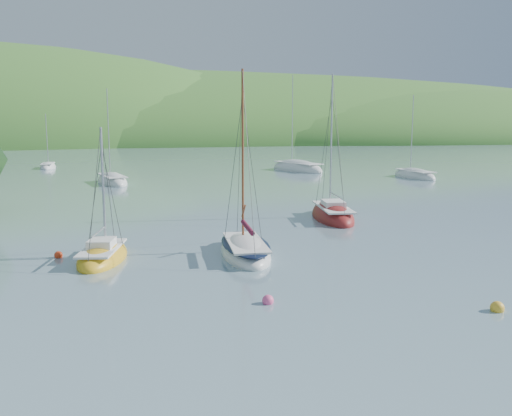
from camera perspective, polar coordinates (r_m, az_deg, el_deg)
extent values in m
plane|color=slate|center=(22.43, 8.56, -9.11)|extent=(700.00, 700.00, 0.00)
ellipsoid|color=#2B6928|center=(190.06, -10.84, 6.74)|extent=(440.00, 110.00, 44.00)
ellipsoid|color=#2B6928|center=(204.87, 15.51, 6.73)|extent=(240.00, 100.00, 34.00)
ellipsoid|color=white|center=(29.20, -1.08, -4.51)|extent=(2.82, 6.68, 1.60)
cube|color=white|center=(28.95, -1.05, -3.46)|extent=(2.12, 5.21, 0.10)
cylinder|color=brown|center=(29.23, -1.33, 5.22)|extent=(0.12, 0.12, 8.72)
ellipsoid|color=black|center=(29.09, -1.08, -3.60)|extent=(2.78, 6.61, 0.27)
cylinder|color=maroon|center=(28.13, -0.86, -1.94)|extent=(0.45, 3.15, 0.24)
ellipsoid|color=maroon|center=(39.91, 7.65, -0.88)|extent=(3.50, 7.57, 2.01)
cube|color=white|center=(39.65, 7.72, 0.09)|extent=(2.64, 5.89, 0.10)
cylinder|color=#ADAEB1|center=(40.21, 7.53, 6.69)|extent=(0.12, 0.12, 9.11)
cube|color=white|center=(39.61, 7.73, 0.44)|extent=(1.64, 2.21, 0.42)
cylinder|color=#ADAEB1|center=(38.82, 7.99, 1.26)|extent=(0.58, 3.48, 0.09)
ellipsoid|color=gold|center=(29.18, -15.07, -4.85)|extent=(3.21, 5.69, 1.46)
cube|color=white|center=(28.96, -15.16, -3.89)|extent=(2.43, 4.42, 0.10)
cylinder|color=#ADAEB1|center=(29.19, -15.04, 2.01)|extent=(0.12, 0.12, 5.90)
cube|color=white|center=(28.91, -15.18, -3.42)|extent=(1.45, 1.71, 0.42)
cylinder|color=#ADAEB1|center=(28.27, -15.50, -2.33)|extent=(0.63, 2.53, 0.09)
ellipsoid|color=white|center=(62.85, -14.18, 2.52)|extent=(4.31, 8.04, 2.08)
cube|color=white|center=(62.62, -14.18, 3.18)|extent=(3.27, 6.25, 0.10)
cylinder|color=#ADAEB1|center=(63.40, -14.54, 7.35)|extent=(0.12, 0.12, 9.16)
ellipsoid|color=white|center=(75.81, 4.14, 3.87)|extent=(6.54, 10.15, 2.60)
cube|color=white|center=(75.58, 4.23, 4.54)|extent=(5.00, 7.87, 0.10)
cylinder|color=#ADAEB1|center=(76.42, 3.66, 8.88)|extent=(0.12, 0.12, 11.49)
ellipsoid|color=white|center=(84.72, -20.09, 3.83)|extent=(2.04, 5.74, 1.56)
cube|color=white|center=(84.56, -20.12, 4.20)|extent=(1.52, 4.47, 0.10)
cylinder|color=#ADAEB1|center=(85.17, -20.18, 6.52)|extent=(0.12, 0.12, 6.87)
ellipsoid|color=white|center=(69.37, 15.56, 3.05)|extent=(3.25, 7.51, 1.99)
cube|color=white|center=(69.19, 15.66, 3.62)|extent=(2.45, 5.85, 0.10)
cylinder|color=#ADAEB1|center=(69.79, 15.33, 7.25)|extent=(0.12, 0.12, 8.76)
sphere|color=yellow|center=(22.71, 22.97, -9.19)|extent=(0.50, 0.50, 0.50)
sphere|color=#FF5692|center=(21.78, 1.20, -9.23)|extent=(0.44, 0.44, 0.44)
sphere|color=#F23C17|center=(30.35, -19.15, -4.48)|extent=(0.42, 0.42, 0.42)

